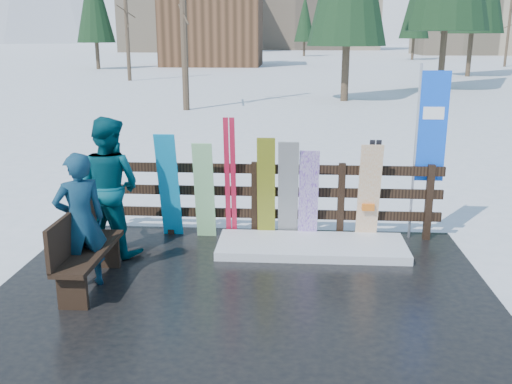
# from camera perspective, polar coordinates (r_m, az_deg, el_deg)

# --- Properties ---
(ground) EXTENTS (700.00, 700.00, 0.00)m
(ground) POSITION_cam_1_polar(r_m,az_deg,el_deg) (6.83, -1.40, -11.16)
(ground) COLOR white
(ground) RESTS_ON ground
(deck) EXTENTS (6.00, 5.00, 0.08)m
(deck) POSITION_cam_1_polar(r_m,az_deg,el_deg) (6.82, -1.40, -10.86)
(deck) COLOR black
(deck) RESTS_ON ground
(fence) EXTENTS (5.60, 0.10, 1.15)m
(fence) POSITION_cam_1_polar(r_m,az_deg,el_deg) (8.62, -0.12, -0.20)
(fence) COLOR black
(fence) RESTS_ON deck
(snow_patch) EXTENTS (2.68, 1.00, 0.12)m
(snow_patch) POSITION_cam_1_polar(r_m,az_deg,el_deg) (8.23, 5.57, -5.44)
(snow_patch) COLOR white
(snow_patch) RESTS_ON deck
(bench) EXTENTS (0.41, 1.50, 0.97)m
(bench) POSITION_cam_1_polar(r_m,az_deg,el_deg) (7.20, -16.91, -5.28)
(bench) COLOR black
(bench) RESTS_ON deck
(snowboard_0) EXTENTS (0.30, 0.43, 1.63)m
(snowboard_0) POSITION_cam_1_polar(r_m,az_deg,el_deg) (8.55, -8.71, 0.57)
(snowboard_0) COLOR #0D8CC3
(snowboard_0) RESTS_ON deck
(snowboard_1) EXTENTS (0.29, 0.32, 1.49)m
(snowboard_1) POSITION_cam_1_polar(r_m,az_deg,el_deg) (8.47, -5.19, 0.07)
(snowboard_1) COLOR white
(snowboard_1) RESTS_ON deck
(snowboard_2) EXTENTS (0.26, 0.30, 1.58)m
(snowboard_2) POSITION_cam_1_polar(r_m,az_deg,el_deg) (8.37, 1.02, 0.26)
(snowboard_2) COLOR #CACF1D
(snowboard_2) RESTS_ON deck
(snowboard_3) EXTENTS (0.28, 0.28, 1.40)m
(snowboard_3) POSITION_cam_1_polar(r_m,az_deg,el_deg) (8.39, 5.27, -0.41)
(snowboard_3) COLOR silver
(snowboard_3) RESTS_ON deck
(snowboard_4) EXTENTS (0.29, 0.42, 1.54)m
(snowboard_4) POSITION_cam_1_polar(r_m,az_deg,el_deg) (8.36, 3.23, 0.07)
(snowboard_4) COLOR black
(snowboard_4) RESTS_ON deck
(snowboard_5) EXTENTS (0.32, 0.31, 1.50)m
(snowboard_5) POSITION_cam_1_polar(r_m,az_deg,el_deg) (8.44, 11.22, -0.19)
(snowboard_5) COLOR white
(snowboard_5) RESTS_ON deck
(ski_pair_a) EXTENTS (0.16, 0.27, 1.86)m
(ski_pair_a) POSITION_cam_1_polar(r_m,az_deg,el_deg) (8.44, -2.59, 1.33)
(ski_pair_a) COLOR #B41632
(ski_pair_a) RESTS_ON deck
(ski_pair_b) EXTENTS (0.17, 0.32, 1.56)m
(ski_pair_b) POSITION_cam_1_polar(r_m,az_deg,el_deg) (8.51, 11.48, 0.12)
(ski_pair_b) COLOR black
(ski_pair_b) RESTS_ON deck
(rental_flag) EXTENTS (0.45, 0.04, 2.60)m
(rental_flag) POSITION_cam_1_polar(r_m,az_deg,el_deg) (8.67, 16.84, 5.64)
(rental_flag) COLOR silver
(rental_flag) RESTS_ON deck
(person_front) EXTENTS (0.73, 0.68, 1.67)m
(person_front) POSITION_cam_1_polar(r_m,az_deg,el_deg) (7.12, -17.17, -2.79)
(person_front) COLOR navy
(person_front) RESTS_ON deck
(person_back) EXTENTS (1.13, 1.00, 1.93)m
(person_back) POSITION_cam_1_polar(r_m,az_deg,el_deg) (8.12, -14.49, 0.55)
(person_back) COLOR #064552
(person_back) RESTS_ON deck
(resort_buildings) EXTENTS (73.00, 87.60, 22.60)m
(resort_buildings) POSITION_cam_1_polar(r_m,az_deg,el_deg) (121.69, 4.22, 18.50)
(resort_buildings) COLOR tan
(resort_buildings) RESTS_ON ground
(trees) EXTENTS (41.90, 68.71, 13.27)m
(trees) POSITION_cam_1_polar(r_m,az_deg,el_deg) (52.10, 9.42, 18.18)
(trees) COLOR #382B1E
(trees) RESTS_ON ground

